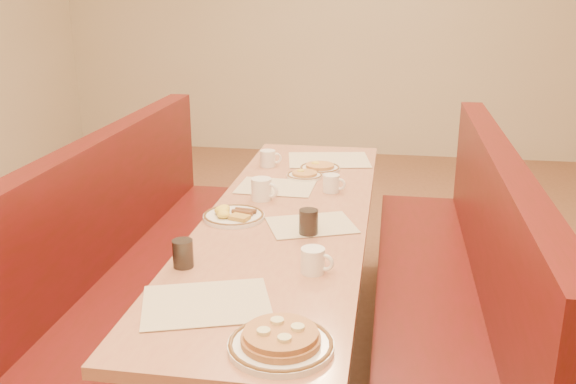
% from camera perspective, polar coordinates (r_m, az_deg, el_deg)
% --- Properties ---
extents(ground, '(8.00, 8.00, 0.00)m').
position_cam_1_polar(ground, '(3.15, -0.02, -14.90)').
color(ground, '#9E6647').
rests_on(ground, ground).
extents(diner_table, '(0.70, 2.50, 0.75)m').
position_cam_1_polar(diner_table, '(2.96, -0.02, -8.82)').
color(diner_table, black).
rests_on(diner_table, ground).
extents(booth_left, '(0.55, 2.50, 1.05)m').
position_cam_1_polar(booth_left, '(3.16, -13.38, -7.83)').
color(booth_left, '#4C3326').
rests_on(booth_left, ground).
extents(booth_right, '(0.55, 2.50, 1.05)m').
position_cam_1_polar(booth_right, '(2.95, 14.35, -9.81)').
color(booth_right, '#4C3326').
rests_on(booth_right, ground).
extents(placemat_near_left, '(0.47, 0.41, 0.00)m').
position_cam_1_polar(placemat_near_left, '(2.07, -7.27, -9.77)').
color(placemat_near_left, beige).
rests_on(placemat_near_left, diner_table).
extents(placemat_near_right, '(0.42, 0.37, 0.00)m').
position_cam_1_polar(placemat_near_right, '(2.68, 2.08, -2.94)').
color(placemat_near_right, beige).
rests_on(placemat_near_right, diner_table).
extents(placemat_far_left, '(0.38, 0.29, 0.00)m').
position_cam_1_polar(placemat_far_left, '(3.18, -1.09, 0.46)').
color(placemat_far_left, beige).
rests_on(placemat_far_left, diner_table).
extents(placemat_far_right, '(0.51, 0.41, 0.00)m').
position_cam_1_polar(placemat_far_right, '(3.67, 3.64, 2.87)').
color(placemat_far_right, beige).
rests_on(placemat_far_right, diner_table).
extents(pancake_plate, '(0.30, 0.30, 0.07)m').
position_cam_1_polar(pancake_plate, '(1.82, -0.65, -13.16)').
color(pancake_plate, white).
rests_on(pancake_plate, diner_table).
extents(eggs_plate, '(0.26, 0.26, 0.05)m').
position_cam_1_polar(eggs_plate, '(2.77, -4.93, -2.06)').
color(eggs_plate, white).
rests_on(eggs_plate, diner_table).
extents(extra_plate_mid, '(0.22, 0.22, 0.04)m').
position_cam_1_polar(extra_plate_mid, '(3.47, 2.85, 2.18)').
color(extra_plate_mid, white).
rests_on(extra_plate_mid, diner_table).
extents(extra_plate_far, '(0.19, 0.19, 0.04)m').
position_cam_1_polar(extra_plate_far, '(3.34, 1.48, 1.53)').
color(extra_plate_far, white).
rests_on(extra_plate_far, diner_table).
extents(coffee_mug_a, '(0.12, 0.08, 0.09)m').
position_cam_1_polar(coffee_mug_a, '(2.24, 2.30, -6.08)').
color(coffee_mug_a, white).
rests_on(coffee_mug_a, diner_table).
extents(coffee_mug_b, '(0.13, 0.10, 0.10)m').
position_cam_1_polar(coffee_mug_b, '(2.99, -2.31, 0.29)').
color(coffee_mug_b, white).
rests_on(coffee_mug_b, diner_table).
extents(coffee_mug_c, '(0.11, 0.08, 0.09)m').
position_cam_1_polar(coffee_mug_c, '(3.11, 3.93, 0.80)').
color(coffee_mug_c, white).
rests_on(coffee_mug_c, diner_table).
extents(coffee_mug_d, '(0.12, 0.08, 0.09)m').
position_cam_1_polar(coffee_mug_d, '(3.54, -1.76, 3.03)').
color(coffee_mug_d, white).
rests_on(coffee_mug_d, diner_table).
extents(soda_tumbler_near, '(0.07, 0.07, 0.10)m').
position_cam_1_polar(soda_tumbler_near, '(2.32, -9.32, -5.42)').
color(soda_tumbler_near, black).
rests_on(soda_tumbler_near, diner_table).
extents(soda_tumbler_mid, '(0.08, 0.08, 0.11)m').
position_cam_1_polar(soda_tumbler_mid, '(2.57, 1.84, -2.72)').
color(soda_tumbler_mid, black).
rests_on(soda_tumbler_mid, diner_table).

